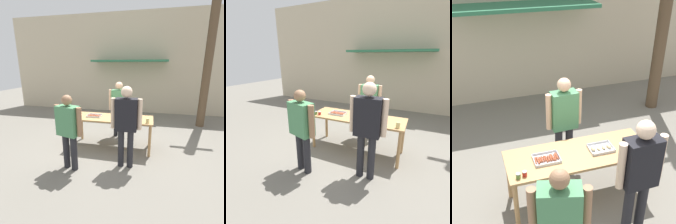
% 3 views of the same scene
% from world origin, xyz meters
% --- Properties ---
extents(ground_plane, '(24.00, 24.00, 0.00)m').
position_xyz_m(ground_plane, '(0.00, 0.00, 0.00)').
color(ground_plane, slate).
extents(building_facade_back, '(12.00, 1.11, 4.50)m').
position_xyz_m(building_facade_back, '(0.00, 3.98, 2.26)').
color(building_facade_back, beige).
rests_on(building_facade_back, ground).
extents(serving_table, '(2.18, 0.79, 0.87)m').
position_xyz_m(serving_table, '(0.00, 0.00, 0.76)').
color(serving_table, tan).
rests_on(serving_table, ground).
extents(food_tray_sausages, '(0.38, 0.29, 0.04)m').
position_xyz_m(food_tray_sausages, '(-0.49, -0.01, 0.88)').
color(food_tray_sausages, silver).
rests_on(food_tray_sausages, serving_table).
extents(food_tray_buns, '(0.37, 0.28, 0.06)m').
position_xyz_m(food_tray_buns, '(0.36, -0.01, 0.89)').
color(food_tray_buns, silver).
rests_on(food_tray_buns, serving_table).
extents(condiment_jar_mustard, '(0.06, 0.06, 0.08)m').
position_xyz_m(condiment_jar_mustard, '(-0.96, -0.28, 0.91)').
color(condiment_jar_mustard, '#567A38').
rests_on(condiment_jar_mustard, serving_table).
extents(condiment_jar_ketchup, '(0.06, 0.06, 0.08)m').
position_xyz_m(condiment_jar_ketchup, '(-0.87, -0.27, 0.91)').
color(condiment_jar_ketchup, '#B22319').
rests_on(condiment_jar_ketchup, serving_table).
extents(beer_cup, '(0.08, 0.08, 0.12)m').
position_xyz_m(beer_cup, '(0.95, -0.27, 0.93)').
color(beer_cup, '#DBC67A').
rests_on(beer_cup, serving_table).
extents(person_server_behind_table, '(0.63, 0.26, 1.74)m').
position_xyz_m(person_server_behind_table, '(0.04, 0.82, 1.04)').
color(person_server_behind_table, '#232328').
rests_on(person_server_behind_table, ground).
extents(person_customer_holding_hotdog, '(0.67, 0.38, 1.66)m').
position_xyz_m(person_customer_holding_hotdog, '(-0.67, -1.22, 0.97)').
color(person_customer_holding_hotdog, '#232328').
rests_on(person_customer_holding_hotdog, ground).
extents(person_customer_with_cup, '(0.67, 0.27, 1.82)m').
position_xyz_m(person_customer_with_cup, '(0.50, -0.88, 1.08)').
color(person_customer_with_cup, '#232328').
rests_on(person_customer_with_cup, ground).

